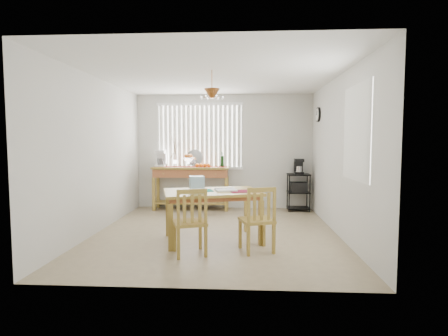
# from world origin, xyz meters

# --- Properties ---
(ground) EXTENTS (4.00, 4.50, 0.01)m
(ground) POSITION_xyz_m (0.00, 0.00, -0.01)
(ground) COLOR tan
(room_shell) EXTENTS (4.20, 4.70, 2.70)m
(room_shell) POSITION_xyz_m (0.00, 0.02, 1.69)
(room_shell) COLOR silver
(room_shell) RESTS_ON ground
(sideboard) EXTENTS (1.71, 0.48, 0.96)m
(sideboard) POSITION_xyz_m (-0.72, 1.99, 0.72)
(sideboard) COLOR #AD8E3A
(sideboard) RESTS_ON ground
(sideboard_items) EXTENTS (1.63, 0.41, 0.74)m
(sideboard_items) POSITION_xyz_m (-0.99, 2.00, 1.11)
(sideboard_items) COLOR maroon
(sideboard_items) RESTS_ON sideboard
(wire_cart) EXTENTS (0.48, 0.38, 0.82)m
(wire_cart) POSITION_xyz_m (1.67, 2.00, 0.49)
(wire_cart) COLOR black
(wire_cart) RESTS_ON ground
(cart_items) EXTENTS (0.19, 0.23, 0.34)m
(cart_items) POSITION_xyz_m (1.67, 2.01, 0.97)
(cart_items) COLOR black
(cart_items) RESTS_ON wire_cart
(dining_table) EXTENTS (1.63, 1.27, 0.77)m
(dining_table) POSITION_xyz_m (-0.02, -0.45, 0.68)
(dining_table) COLOR #AD8E3A
(dining_table) RESTS_ON ground
(table_items) EXTENTS (1.20, 0.54, 0.25)m
(table_items) POSITION_xyz_m (-0.13, -0.61, 0.86)
(table_items) COLOR #14725B
(table_items) RESTS_ON dining_table
(chair_left) EXTENTS (0.54, 0.54, 0.92)m
(chair_left) POSITION_xyz_m (-0.25, -1.18, 0.45)
(chair_left) COLOR #AD8E3A
(chair_left) RESTS_ON ground
(chair_right) EXTENTS (0.54, 0.54, 0.92)m
(chair_right) POSITION_xyz_m (0.65, -0.99, 0.45)
(chair_right) COLOR #AD8E3A
(chair_right) RESTS_ON ground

